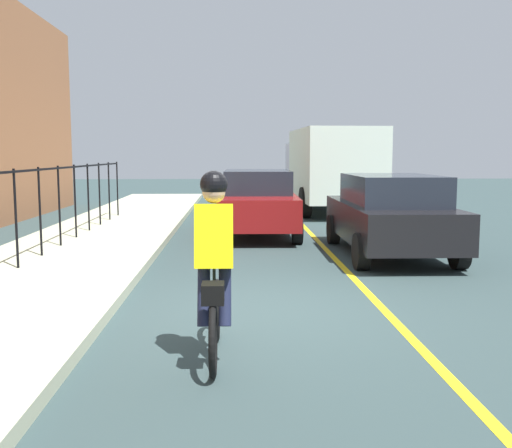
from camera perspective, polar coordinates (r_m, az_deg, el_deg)
ground_plane at (r=7.63m, az=0.25°, el=-8.28°), size 80.00×80.00×0.00m
lane_line_centre at (r=7.86m, az=12.11°, el=-7.97°), size 36.00×0.12×0.01m
cyclist_lead at (r=5.66m, az=-4.03°, el=-4.14°), size 1.71×0.36×1.83m
patrol_sedan at (r=11.84m, az=12.75°, el=0.99°), size 4.41×1.94×1.58m
parked_sedan_rear at (r=14.54m, az=0.15°, el=2.20°), size 4.44×2.00×1.58m
box_truck_background at (r=20.41m, az=7.13°, el=5.50°), size 6.78×2.71×2.78m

